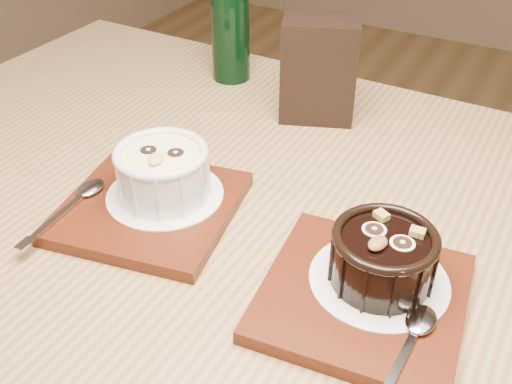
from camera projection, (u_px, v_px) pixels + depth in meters
table at (273, 292)px, 0.69m from camera, size 1.21×0.82×0.75m
tray_left at (150, 207)px, 0.66m from camera, size 0.21×0.21×0.01m
doily_left at (165, 194)px, 0.67m from camera, size 0.13×0.13×0.00m
ramekin_white at (162, 170)px, 0.65m from camera, size 0.10×0.10×0.06m
spoon_left at (70, 204)px, 0.65m from camera, size 0.03×0.14×0.01m
tray_right at (362, 297)px, 0.55m from camera, size 0.20×0.20×0.01m
doily_right at (379, 280)px, 0.56m from camera, size 0.13×0.13×0.00m
ramekin_dark at (383, 255)px, 0.54m from camera, size 0.10×0.10×0.06m
spoon_right at (407, 348)px, 0.49m from camera, size 0.03×0.14×0.01m
condiment_stand at (319, 71)px, 0.80m from camera, size 0.12×0.09×0.14m
green_bottle at (230, 25)px, 0.90m from camera, size 0.06×0.06×0.22m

